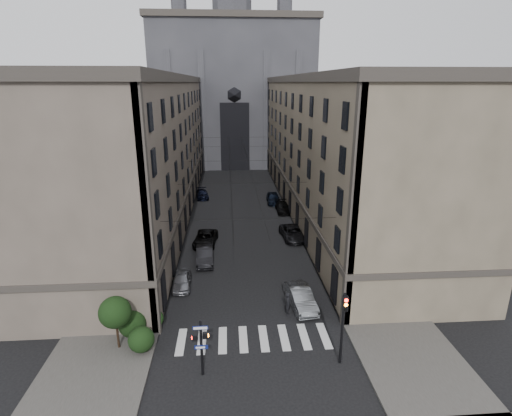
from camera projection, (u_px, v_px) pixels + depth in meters
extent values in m
plane|color=black|center=(259.00, 388.00, 24.43)|extent=(260.00, 260.00, 0.00)
cube|color=#383533|center=(168.00, 211.00, 57.94)|extent=(7.00, 80.00, 0.15)
cube|color=#383533|center=(310.00, 208.00, 59.37)|extent=(7.00, 80.00, 0.15)
cube|color=beige|center=(253.00, 339.00, 29.18)|extent=(11.00, 3.20, 0.01)
cube|color=#534A40|center=(141.00, 150.00, 55.05)|extent=(13.00, 60.00, 18.00)
cube|color=#38332D|center=(135.00, 79.00, 52.22)|extent=(13.60, 60.60, 0.90)
cube|color=#38332D|center=(144.00, 184.00, 56.49)|extent=(13.40, 60.30, 0.50)
cube|color=brown|center=(333.00, 148.00, 56.89)|extent=(13.00, 60.00, 18.00)
cube|color=#38332D|center=(338.00, 79.00, 54.06)|extent=(13.60, 60.60, 0.90)
cube|color=#38332D|center=(332.00, 181.00, 58.33)|extent=(13.40, 60.30, 0.50)
cube|color=#2D2D33|center=(233.00, 96.00, 91.27)|extent=(34.00, 22.00, 30.00)
cube|color=#38332D|center=(232.00, 22.00, 86.61)|extent=(35.00, 23.00, 1.20)
cube|color=black|center=(235.00, 137.00, 83.16)|extent=(6.00, 0.30, 14.00)
cylinder|color=black|center=(201.00, 348.00, 25.02)|extent=(0.18, 0.18, 4.00)
cube|color=orange|center=(205.00, 335.00, 24.76)|extent=(0.34, 0.24, 0.38)
cube|color=#FF0C07|center=(195.00, 338.00, 24.87)|extent=(0.34, 0.24, 0.38)
cube|color=navy|center=(200.00, 328.00, 24.43)|extent=(0.95, 0.05, 0.24)
cube|color=navy|center=(201.00, 347.00, 24.85)|extent=(0.85, 0.05, 0.27)
cylinder|color=black|center=(342.00, 329.00, 25.93)|extent=(0.20, 0.20, 5.20)
cube|color=black|center=(345.00, 304.00, 25.12)|extent=(0.34, 0.30, 1.00)
cylinder|color=#FF0C07|center=(346.00, 300.00, 24.87)|extent=(0.22, 0.05, 0.22)
cylinder|color=orange|center=(346.00, 305.00, 24.97)|extent=(0.22, 0.05, 0.22)
cylinder|color=black|center=(346.00, 309.00, 25.06)|extent=(0.22, 0.05, 0.22)
sphere|color=black|center=(141.00, 339.00, 27.39)|extent=(1.80, 1.80, 1.80)
sphere|color=black|center=(132.00, 324.00, 29.00)|extent=(2.00, 2.00, 2.00)
sphere|color=black|center=(154.00, 319.00, 30.14)|extent=(1.40, 1.40, 1.40)
cylinder|color=black|center=(117.00, 332.00, 27.66)|extent=(0.16, 0.16, 2.40)
sphere|color=black|center=(115.00, 312.00, 27.18)|extent=(2.20, 2.20, 2.20)
cylinder|color=black|center=(249.00, 220.00, 31.69)|extent=(14.00, 0.03, 0.03)
cylinder|color=black|center=(243.00, 183.00, 43.10)|extent=(14.00, 0.03, 0.03)
cylinder|color=black|center=(239.00, 161.00, 55.47)|extent=(14.00, 0.03, 0.03)
cylinder|color=black|center=(237.00, 147.00, 67.84)|extent=(14.00, 0.03, 0.03)
cylinder|color=black|center=(235.00, 137.00, 79.25)|extent=(14.00, 0.03, 0.03)
cylinder|color=black|center=(230.00, 162.00, 56.45)|extent=(0.03, 60.00, 0.03)
cylinder|color=black|center=(248.00, 162.00, 56.63)|extent=(0.03, 60.00, 0.03)
imported|color=slate|center=(182.00, 280.00, 36.37)|extent=(1.76, 4.05, 1.36)
imported|color=black|center=(205.00, 255.00, 41.31)|extent=(1.95, 4.94, 1.60)
imported|color=black|center=(205.00, 239.00, 45.92)|extent=(2.96, 5.47, 1.46)
imported|color=black|center=(202.00, 194.00, 64.52)|extent=(2.38, 4.67, 1.30)
imported|color=slate|center=(301.00, 298.00, 33.16)|extent=(2.33, 5.12, 1.63)
imported|color=black|center=(293.00, 233.00, 47.60)|extent=(2.86, 5.48, 1.47)
imported|color=black|center=(283.00, 207.00, 57.55)|extent=(1.93, 4.70, 1.36)
imported|color=black|center=(273.00, 198.00, 61.80)|extent=(2.08, 4.87, 1.64)
imported|color=black|center=(288.00, 304.00, 31.95)|extent=(0.65, 0.81, 1.93)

